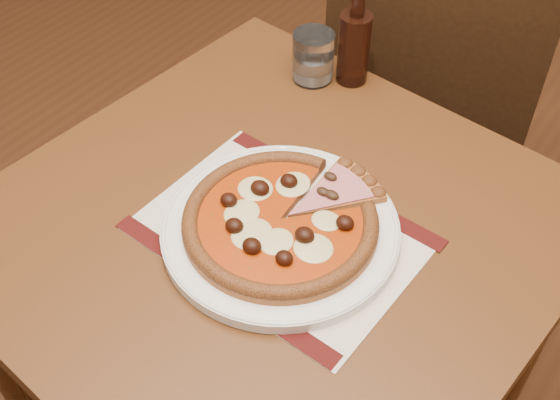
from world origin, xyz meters
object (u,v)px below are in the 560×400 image
at_px(table, 273,264).
at_px(bottle, 354,44).
at_px(chair_far, 426,106).
at_px(plate, 280,229).
at_px(water_glass, 313,57).
at_px(pizza, 280,220).

relative_size(table, bottle, 4.52).
height_order(chair_far, plate, chair_far).
xyz_separation_m(table, plate, (0.02, -0.01, 0.11)).
bearing_deg(chair_far, water_glass, 54.98).
height_order(plate, pizza, pizza).
relative_size(water_glass, bottle, 0.48).
xyz_separation_m(chair_far, pizza, (0.08, -0.67, 0.26)).
xyz_separation_m(chair_far, plate, (0.08, -0.67, 0.24)).
xyz_separation_m(chair_far, water_glass, (-0.10, -0.33, 0.27)).
bearing_deg(plate, water_glass, 117.36).
relative_size(plate, pizza, 1.22).
distance_m(chair_far, plate, 0.72).
height_order(plate, water_glass, water_glass).
distance_m(table, pizza, 0.14).
xyz_separation_m(table, chair_far, (-0.05, 0.66, -0.13)).
distance_m(plate, pizza, 0.02).
relative_size(plate, water_glass, 3.79).
bearing_deg(plate, pizza, -105.73).
height_order(plate, bottle, bottle).
bearing_deg(bottle, table, -75.85).
height_order(pizza, bottle, bottle).
bearing_deg(pizza, chair_far, 96.46).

